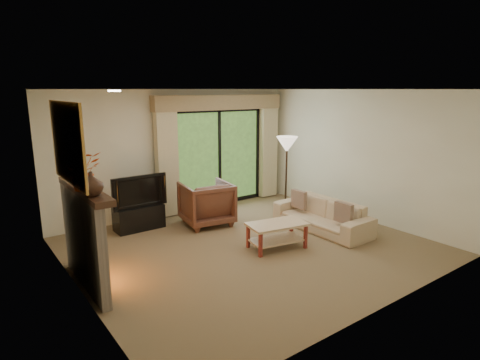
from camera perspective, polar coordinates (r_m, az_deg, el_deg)
floor at (r=6.88m, az=1.50°, el=-9.42°), size 5.50×5.50×0.00m
ceiling at (r=6.37m, az=1.64°, el=12.78°), size 5.50×5.50×0.00m
wall_back at (r=8.58m, az=-8.78°, el=3.92°), size 5.00×0.00×5.00m
wall_front at (r=4.84m, az=20.13°, el=-3.60°), size 5.00×0.00×5.00m
wall_left at (r=5.32m, az=-22.53°, el=-2.37°), size 0.00×5.00×5.00m
wall_right at (r=8.45m, az=16.47°, el=3.41°), size 0.00×5.00×5.00m
fireplace at (r=5.71m, az=-21.33°, el=-7.73°), size 0.24×1.70×1.37m
mirror at (r=5.40m, az=-23.29°, el=4.83°), size 0.07×1.45×1.02m
sliding_door at (r=9.07m, az=-2.98°, el=3.25°), size 2.26×0.10×2.16m
curtain_left at (r=8.30m, az=-10.37°, el=2.86°), size 0.45×0.18×2.35m
curtain_right at (r=9.77m, az=4.01°, el=4.52°), size 0.45×0.18×2.35m
cornice at (r=8.87m, az=-2.75°, el=10.96°), size 3.20×0.24×0.32m
media_console at (r=7.86m, az=-14.16°, el=-5.19°), size 0.91×0.41×0.45m
tv at (r=7.72m, az=-14.37°, el=-1.45°), size 1.05×0.15×0.61m
armchair at (r=7.88m, az=-4.80°, el=-3.30°), size 1.04×1.06×0.85m
sofa at (r=7.74m, az=11.56°, el=-4.91°), size 0.76×1.93×0.56m
pillow_near at (r=7.29m, az=14.52°, el=-4.54°), size 0.10×0.36×0.36m
pillow_far at (r=8.00m, az=8.36°, el=-2.72°), size 0.09×0.35×0.35m
coffee_table at (r=6.77m, az=5.26°, el=-7.87°), size 1.05×0.71×0.44m
floor_lamp at (r=8.42m, az=6.57°, el=0.56°), size 0.58×0.58×1.66m
vase at (r=5.03m, az=-20.39°, el=-0.50°), size 0.34×0.34×0.29m
branches at (r=5.32m, az=-21.47°, el=1.13°), size 0.52×0.48×0.47m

